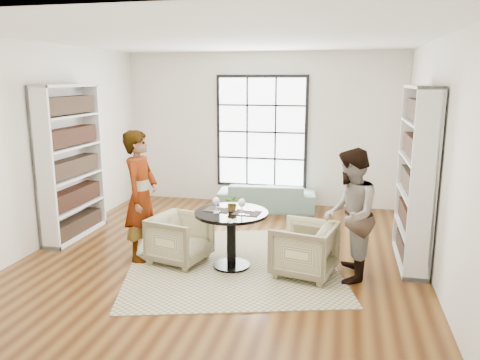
% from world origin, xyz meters
% --- Properties ---
extents(ground, '(6.00, 6.00, 0.00)m').
position_xyz_m(ground, '(0.00, 0.00, 0.00)').
color(ground, brown).
extents(room_shell, '(6.00, 6.01, 6.00)m').
position_xyz_m(room_shell, '(0.00, 0.54, 1.26)').
color(room_shell, silver).
rests_on(room_shell, ground).
extents(rug, '(3.40, 3.40, 0.01)m').
position_xyz_m(rug, '(0.19, -0.32, 0.01)').
color(rug, tan).
rests_on(rug, ground).
extents(pedestal_table, '(0.97, 0.97, 0.77)m').
position_xyz_m(pedestal_table, '(0.20, -0.42, 0.56)').
color(pedestal_table, black).
rests_on(pedestal_table, ground).
extents(sofa, '(1.89, 0.90, 0.53)m').
position_xyz_m(sofa, '(0.20, 2.45, 0.27)').
color(sofa, slate).
rests_on(sofa, ground).
extents(armchair_left, '(0.88, 0.86, 0.66)m').
position_xyz_m(armchair_left, '(-0.53, -0.38, 0.33)').
color(armchair_left, tan).
rests_on(armchair_left, ground).
extents(armchair_right, '(0.90, 0.88, 0.69)m').
position_xyz_m(armchair_right, '(1.17, -0.45, 0.34)').
color(armchair_right, tan).
rests_on(armchair_right, ground).
extents(person_left, '(0.44, 0.67, 1.81)m').
position_xyz_m(person_left, '(-1.08, -0.38, 0.91)').
color(person_left, gray).
rests_on(person_left, ground).
extents(person_right, '(0.65, 0.83, 1.66)m').
position_xyz_m(person_right, '(1.72, -0.45, 0.83)').
color(person_right, gray).
rests_on(person_right, ground).
extents(placemat_left, '(0.36, 0.29, 0.01)m').
position_xyz_m(placemat_left, '(0.01, -0.37, 0.78)').
color(placemat_left, black).
rests_on(placemat_left, pedestal_table).
extents(placemat_right, '(0.36, 0.29, 0.01)m').
position_xyz_m(placemat_right, '(0.41, -0.44, 0.78)').
color(placemat_right, black).
rests_on(placemat_right, pedestal_table).
extents(cutlery_left, '(0.16, 0.23, 0.01)m').
position_xyz_m(cutlery_left, '(0.01, -0.37, 0.78)').
color(cutlery_left, silver).
rests_on(cutlery_left, placemat_left).
extents(cutlery_right, '(0.16, 0.23, 0.01)m').
position_xyz_m(cutlery_right, '(0.41, -0.44, 0.78)').
color(cutlery_right, silver).
rests_on(cutlery_right, placemat_right).
extents(wine_glass_left, '(0.10, 0.10, 0.21)m').
position_xyz_m(wine_glass_left, '(0.02, -0.51, 0.92)').
color(wine_glass_left, silver).
rests_on(wine_glass_left, pedestal_table).
extents(wine_glass_right, '(0.10, 0.10, 0.22)m').
position_xyz_m(wine_glass_right, '(0.37, -0.53, 0.93)').
color(wine_glass_right, silver).
rests_on(wine_glass_right, pedestal_table).
extents(flower_centerpiece, '(0.22, 0.20, 0.21)m').
position_xyz_m(flower_centerpiece, '(0.21, -0.39, 0.88)').
color(flower_centerpiece, gray).
rests_on(flower_centerpiece, pedestal_table).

